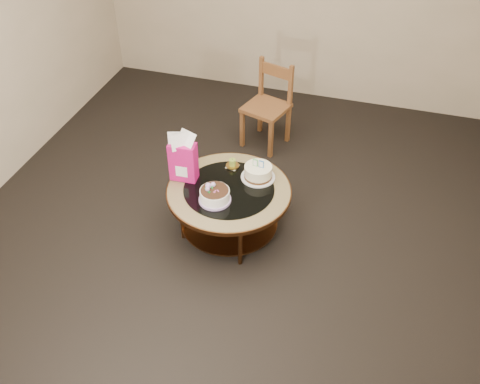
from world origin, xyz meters
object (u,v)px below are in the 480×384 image
(decorated_cake, at_px, (215,196))
(dining_chair, at_px, (268,105))
(coffee_table, at_px, (229,196))
(cream_cake, at_px, (258,172))
(gift_bag, at_px, (183,157))

(decorated_cake, distance_m, dining_chair, 1.56)
(coffee_table, bearing_deg, cream_cake, 47.91)
(decorated_cake, xyz_separation_m, gift_bag, (-0.33, 0.20, 0.17))
(decorated_cake, height_order, gift_bag, gift_bag)
(coffee_table, bearing_deg, dining_chair, 91.30)
(decorated_cake, height_order, cream_cake, cream_cake)
(cream_cake, relative_size, gift_bag, 0.65)
(decorated_cake, xyz_separation_m, cream_cake, (0.25, 0.38, 0.01))
(cream_cake, height_order, gift_bag, gift_bag)
(cream_cake, xyz_separation_m, gift_bag, (-0.58, -0.18, 0.16))
(coffee_table, xyz_separation_m, decorated_cake, (-0.06, -0.17, 0.13))
(gift_bag, bearing_deg, cream_cake, 14.76)
(coffee_table, height_order, gift_bag, gift_bag)
(cream_cake, bearing_deg, gift_bag, -155.61)
(decorated_cake, relative_size, gift_bag, 0.59)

